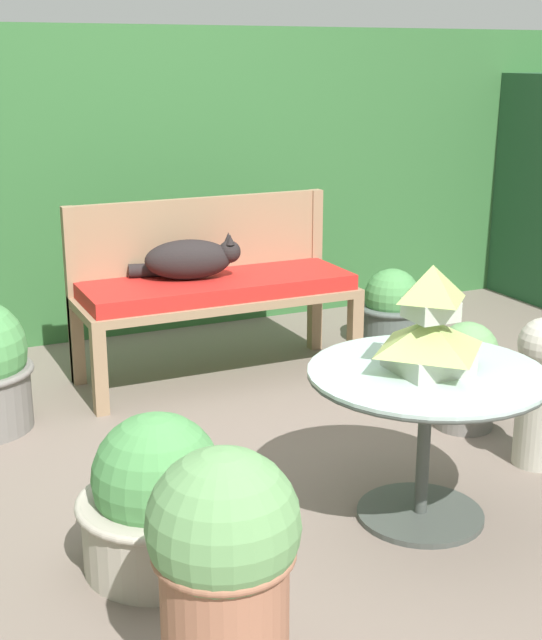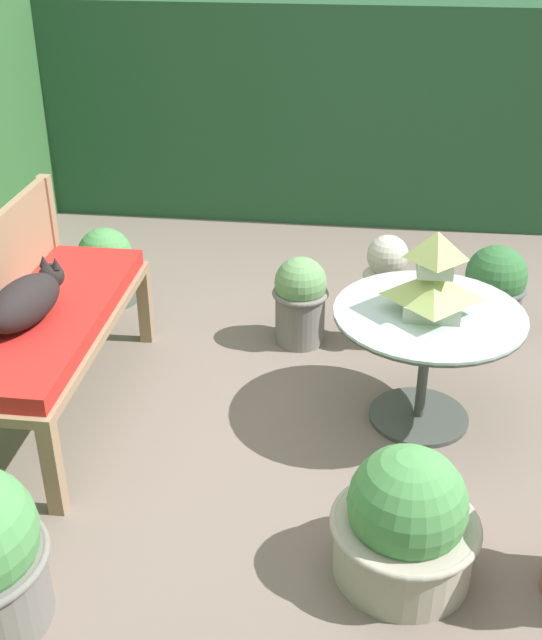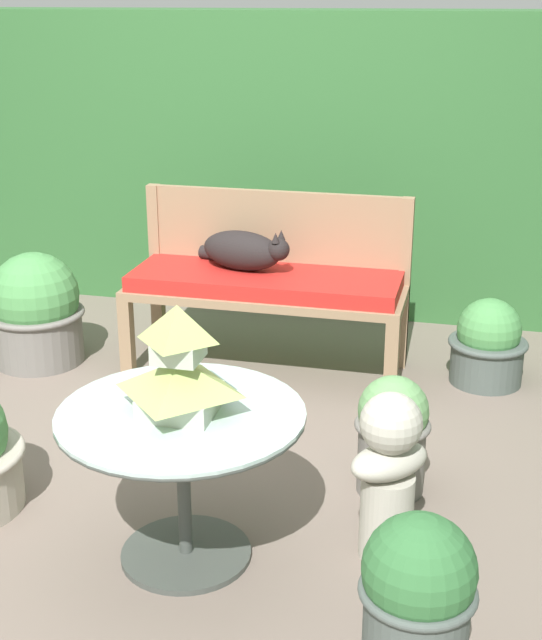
# 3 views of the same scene
# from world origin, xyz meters

# --- Properties ---
(ground) EXTENTS (30.00, 30.00, 0.00)m
(ground) POSITION_xyz_m (0.00, 0.00, 0.00)
(ground) COLOR #75665B
(foliage_hedge_back) EXTENTS (6.40, 0.79, 1.67)m
(foliage_hedge_back) POSITION_xyz_m (0.00, 2.30, 0.83)
(foliage_hedge_back) COLOR #336633
(foliage_hedge_back) RESTS_ON ground
(garden_bench) EXTENTS (1.33, 0.49, 0.50)m
(garden_bench) POSITION_xyz_m (0.21, 1.03, 0.42)
(garden_bench) COLOR #937556
(garden_bench) RESTS_ON ground
(bench_backrest) EXTENTS (1.33, 0.06, 0.85)m
(bench_backrest) POSITION_xyz_m (0.21, 1.25, 0.61)
(bench_backrest) COLOR #937556
(bench_backrest) RESTS_ON ground
(cat) EXTENTS (0.50, 0.31, 0.21)m
(cat) POSITION_xyz_m (0.09, 1.07, 0.59)
(cat) COLOR black
(cat) RESTS_ON garden_bench
(patio_table) EXTENTS (0.78, 0.78, 0.53)m
(patio_table) POSITION_xyz_m (0.33, -0.53, 0.42)
(patio_table) COLOR #424742
(patio_table) RESTS_ON ground
(pagoda_birdhouse) EXTENTS (0.30, 0.30, 0.35)m
(pagoda_birdhouse) POSITION_xyz_m (0.33, -0.53, 0.68)
(pagoda_birdhouse) COLOR #B2BCA8
(pagoda_birdhouse) RESTS_ON patio_table
(garden_bust) EXTENTS (0.31, 0.31, 0.58)m
(garden_bust) POSITION_xyz_m (0.97, -0.37, 0.32)
(garden_bust) COLOR #B7B2A3
(garden_bust) RESTS_ON ground
(potted_plant_table_near) EXTENTS (0.50, 0.50, 0.49)m
(potted_plant_table_near) POSITION_xyz_m (-0.56, -0.44, 0.21)
(potted_plant_table_near) COLOR #ADA393
(potted_plant_table_near) RESTS_ON ground
(potted_plant_path_edge) EXTENTS (0.37, 0.37, 0.42)m
(potted_plant_path_edge) POSITION_xyz_m (1.26, 1.15, 0.19)
(potted_plant_path_edge) COLOR #4C5651
(potted_plant_path_edge) RESTS_ON ground
(potted_plant_table_far) EXTENTS (0.28, 0.28, 0.46)m
(potted_plant_table_far) POSITION_xyz_m (0.94, 0.05, 0.24)
(potted_plant_table_far) COLOR slate
(potted_plant_table_far) RESTS_ON ground
(potted_plant_patio_mid) EXTENTS (0.37, 0.37, 0.64)m
(potted_plant_patio_mid) POSITION_xyz_m (-0.59, -1.05, 0.34)
(potted_plant_patio_mid) COLOR #9E664C
(potted_plant_patio_mid) RESTS_ON ground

